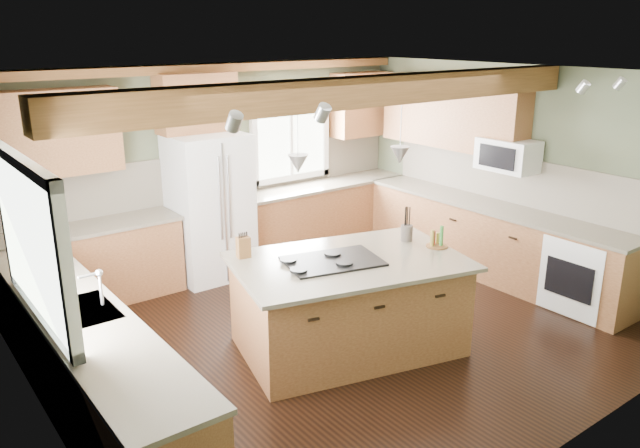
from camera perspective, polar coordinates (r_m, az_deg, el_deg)
floor at (r=6.58m, az=1.46°, el=-9.68°), size 5.60×5.60×0.00m
ceiling at (r=5.87m, az=1.66°, el=13.55°), size 5.60×5.60×0.00m
wall_back at (r=8.14m, az=-9.54°, el=5.17°), size 5.60×0.00×5.60m
wall_left at (r=4.95m, az=-24.76°, el=-4.33°), size 0.00×5.00×5.00m
wall_right at (r=8.09m, az=17.29°, el=4.55°), size 0.00×5.00×5.00m
ceiling_beam at (r=5.61m, az=3.94°, el=12.00°), size 5.55×0.26×0.26m
soffit_trim at (r=7.88m, az=-9.65°, el=13.88°), size 5.55×0.20×0.10m
backsplash_back at (r=8.14m, az=-9.46°, el=4.53°), size 5.58×0.03×0.58m
backsplash_right at (r=8.13m, az=16.89°, el=3.99°), size 0.03×3.70×0.58m
base_cab_back_left at (r=7.47m, az=-20.32°, el=-3.71°), size 2.02×0.60×0.88m
counter_back_left at (r=7.33m, az=-20.69°, el=-0.35°), size 2.06×0.64×0.04m
base_cab_back_right at (r=8.88m, az=0.17°, el=0.72°), size 2.62×0.60×0.88m
counter_back_right at (r=8.76m, az=0.17°, el=3.60°), size 2.66×0.64×0.04m
base_cab_left at (r=5.41m, az=-20.57°, el=-12.04°), size 0.60×3.70×0.88m
counter_left at (r=5.20m, az=-21.11°, el=-7.60°), size 0.64×3.74×0.04m
base_cab_right at (r=8.12m, az=15.21°, el=-1.56°), size 0.60×3.70×0.88m
counter_right at (r=7.98m, az=15.47°, el=1.57°), size 0.64×3.74×0.04m
upper_cab_back_left at (r=7.17m, az=-23.42°, el=7.62°), size 1.40×0.35×0.90m
upper_cab_over_fridge at (r=7.71m, az=-11.24°, el=10.81°), size 0.96×0.35×0.70m
upper_cab_right at (r=8.40m, az=11.97°, el=9.91°), size 0.35×2.20×0.90m
upper_cab_back_corner at (r=9.17m, az=3.79°, el=10.86°), size 0.90×0.35×0.90m
window_left at (r=4.92m, az=-25.04°, el=-1.39°), size 0.04×1.60×1.05m
window_back at (r=8.66m, az=-2.77°, el=7.80°), size 1.10×0.04×1.00m
sink at (r=5.20m, az=-21.12°, el=-7.55°), size 0.50×0.65×0.03m
faucet at (r=5.19m, az=-19.39°, el=-5.67°), size 0.02×0.02×0.28m
oven at (r=7.45m, az=23.02°, el=-4.18°), size 0.60×0.72×0.84m
microwave at (r=7.84m, az=16.79°, el=6.07°), size 0.40×0.70×0.38m
pendant_left at (r=5.42m, az=-2.02°, el=5.52°), size 0.18×0.18×0.16m
pendant_right at (r=5.84m, az=7.31°, el=6.27°), size 0.18×0.18×0.16m
refrigerator at (r=7.77m, az=-10.03°, el=1.52°), size 0.90×0.74×1.80m
island at (r=6.07m, az=2.62°, el=-7.51°), size 2.26×1.70×0.88m
island_top at (r=5.89m, az=2.68°, el=-3.45°), size 2.42×1.86×0.04m
cooktop at (r=5.81m, az=1.18°, el=-3.41°), size 0.99×0.78×0.02m
knife_block at (r=5.94m, az=-7.02°, el=-2.13°), size 0.13×0.11×0.20m
utensil_crock at (r=6.43m, az=7.93°, el=-0.82°), size 0.16×0.16×0.16m
bottle_tray at (r=6.29m, az=10.69°, el=-1.19°), size 0.22×0.22×0.20m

